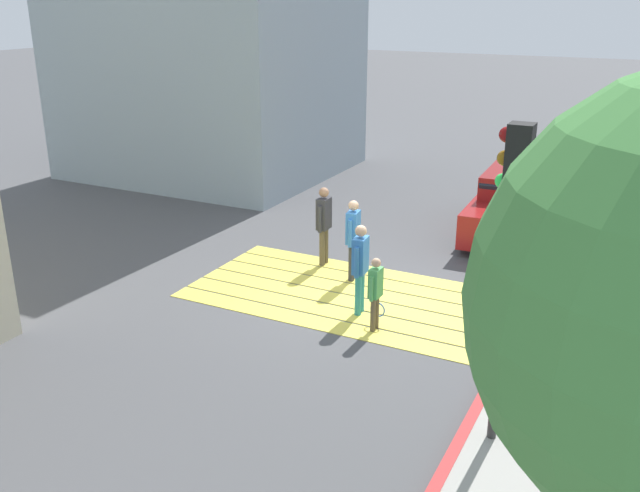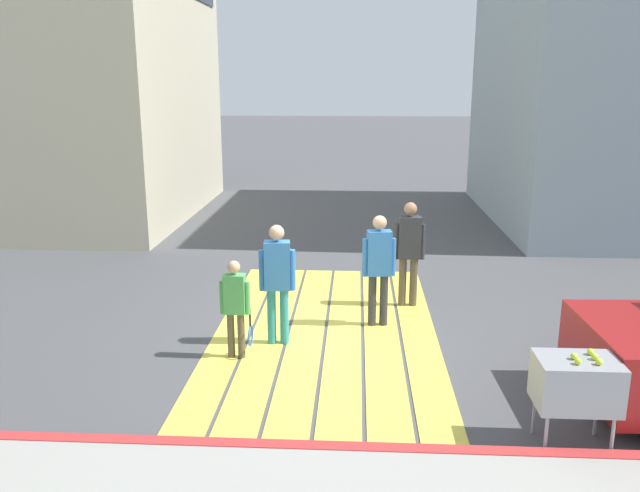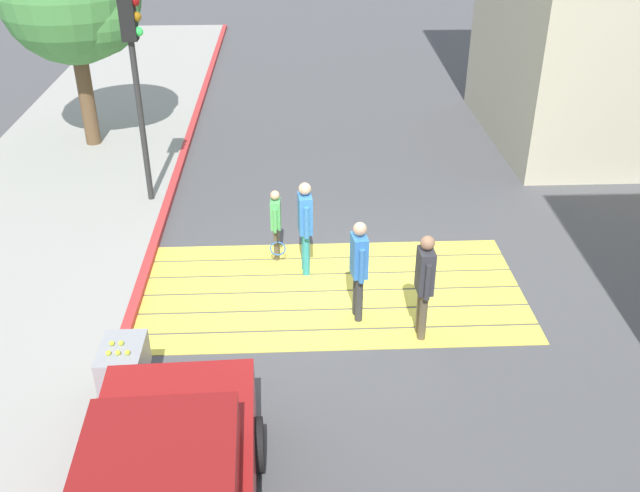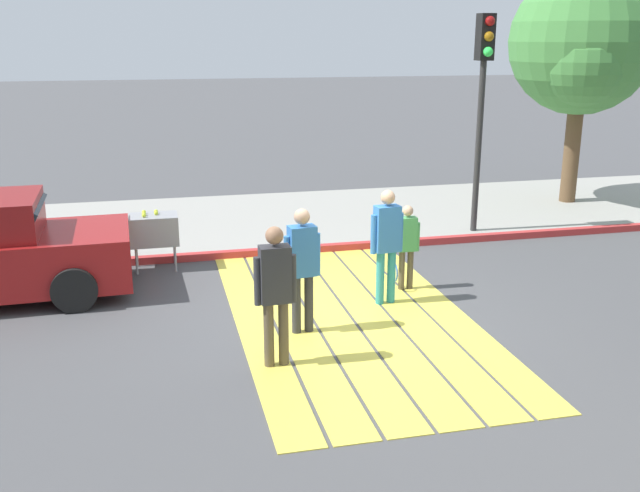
% 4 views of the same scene
% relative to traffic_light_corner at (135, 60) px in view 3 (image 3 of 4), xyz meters
% --- Properties ---
extents(ground_plane, '(120.00, 120.00, 0.00)m').
position_rel_traffic_light_corner_xyz_m(ground_plane, '(3.58, -3.53, -3.04)').
color(ground_plane, '#4C4C4F').
extents(crosswalk_stripes, '(6.40, 3.25, 0.01)m').
position_rel_traffic_light_corner_xyz_m(crosswalk_stripes, '(3.58, -3.53, -3.03)').
color(crosswalk_stripes, '#EAD64C').
rests_on(crosswalk_stripes, ground).
extents(curb_painted, '(0.16, 40.00, 0.13)m').
position_rel_traffic_light_corner_xyz_m(curb_painted, '(0.33, -3.53, -2.97)').
color(curb_painted, '#BC3333').
rests_on(curb_painted, ground).
extents(traffic_light_corner, '(0.39, 0.28, 4.24)m').
position_rel_traffic_light_corner_xyz_m(traffic_light_corner, '(0.00, 0.00, 0.00)').
color(traffic_light_corner, '#2D2D2D').
rests_on(traffic_light_corner, ground).
extents(tennis_ball_cart, '(0.56, 0.80, 1.02)m').
position_rel_traffic_light_corner_xyz_m(tennis_ball_cart, '(0.68, -6.18, -2.34)').
color(tennis_ball_cart, '#99999E').
rests_on(tennis_ball_cart, ground).
extents(pedestrian_adult_lead, '(0.26, 0.50, 1.71)m').
position_rel_traffic_light_corner_xyz_m(pedestrian_adult_lead, '(3.93, -4.31, -2.04)').
color(pedestrian_adult_lead, '#333338').
rests_on(pedestrian_adult_lead, ground).
extents(pedestrian_adult_trailing, '(0.25, 0.50, 1.72)m').
position_rel_traffic_light_corner_xyz_m(pedestrian_adult_trailing, '(3.15, -2.89, -2.03)').
color(pedestrian_adult_trailing, teal).
rests_on(pedestrian_adult_trailing, ground).
extents(pedestrian_adult_side, '(0.23, 0.51, 1.74)m').
position_rel_traffic_light_corner_xyz_m(pedestrian_adult_side, '(4.86, -4.83, -2.02)').
color(pedestrian_adult_side, brown).
rests_on(pedestrian_adult_side, ground).
extents(pedestrian_child_with_racket, '(0.28, 0.41, 1.36)m').
position_rel_traffic_light_corner_xyz_m(pedestrian_child_with_racket, '(2.64, -2.39, -2.27)').
color(pedestrian_child_with_racket, brown).
rests_on(pedestrian_child_with_racket, ground).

